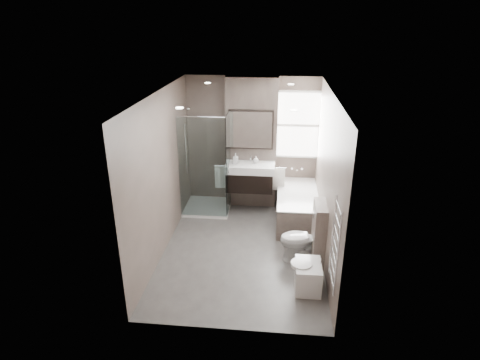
# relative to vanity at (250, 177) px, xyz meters

# --- Properties ---
(room) EXTENTS (2.70, 3.90, 2.70)m
(room) POSITION_rel_vanity_xyz_m (0.00, -1.43, 0.56)
(room) COLOR #4E4B48
(room) RESTS_ON ground
(vanity_pier) EXTENTS (1.00, 0.25, 2.60)m
(vanity_pier) POSITION_rel_vanity_xyz_m (0.00, 0.35, 0.56)
(vanity_pier) COLOR #5F534B
(vanity_pier) RESTS_ON ground
(vanity) EXTENTS (0.95, 0.47, 0.66)m
(vanity) POSITION_rel_vanity_xyz_m (0.00, 0.00, 0.00)
(vanity) COLOR black
(vanity) RESTS_ON vanity_pier
(mirror_cabinet) EXTENTS (0.86, 0.08, 0.76)m
(mirror_cabinet) POSITION_rel_vanity_xyz_m (0.00, 0.19, 0.89)
(mirror_cabinet) COLOR black
(mirror_cabinet) RESTS_ON vanity_pier
(towel_left) EXTENTS (0.24, 0.06, 0.44)m
(towel_left) POSITION_rel_vanity_xyz_m (-0.56, -0.02, -0.02)
(towel_left) COLOR silver
(towel_left) RESTS_ON vanity_pier
(towel_right) EXTENTS (0.24, 0.06, 0.44)m
(towel_right) POSITION_rel_vanity_xyz_m (0.56, -0.02, -0.02)
(towel_right) COLOR silver
(towel_right) RESTS_ON vanity_pier
(shower_enclosure) EXTENTS (0.90, 0.90, 2.00)m
(shower_enclosure) POSITION_rel_vanity_xyz_m (-0.75, -0.08, -0.25)
(shower_enclosure) COLOR white
(shower_enclosure) RESTS_ON ground
(bathtub) EXTENTS (0.75, 1.60, 0.57)m
(bathtub) POSITION_rel_vanity_xyz_m (0.92, -0.33, -0.43)
(bathtub) COLOR #5F534B
(bathtub) RESTS_ON ground
(window) EXTENTS (0.98, 0.06, 1.33)m
(window) POSITION_rel_vanity_xyz_m (0.90, 0.45, 0.93)
(window) COLOR white
(window) RESTS_ON room
(toilet) EXTENTS (0.76, 0.50, 0.72)m
(toilet) POSITION_rel_vanity_xyz_m (0.97, -1.64, -0.38)
(toilet) COLOR white
(toilet) RESTS_ON ground
(cistern_box) EXTENTS (0.19, 0.55, 1.00)m
(cistern_box) POSITION_rel_vanity_xyz_m (1.21, -1.68, -0.24)
(cistern_box) COLOR #5F534B
(cistern_box) RESTS_ON ground
(bidet) EXTENTS (0.43, 0.50, 0.52)m
(bidet) POSITION_rel_vanity_xyz_m (1.01, -2.39, -0.53)
(bidet) COLOR white
(bidet) RESTS_ON ground
(towel_radiator) EXTENTS (0.03, 0.49, 1.10)m
(towel_radiator) POSITION_rel_vanity_xyz_m (1.25, -3.03, 0.38)
(towel_radiator) COLOR silver
(towel_radiator) RESTS_ON room
(soap_bottle_a) EXTENTS (0.09, 0.10, 0.21)m
(soap_bottle_a) POSITION_rel_vanity_xyz_m (-0.28, -0.01, 0.36)
(soap_bottle_a) COLOR white
(soap_bottle_a) RESTS_ON vanity
(soap_bottle_b) EXTENTS (0.11, 0.11, 0.14)m
(soap_bottle_b) POSITION_rel_vanity_xyz_m (0.11, 0.08, 0.33)
(soap_bottle_b) COLOR white
(soap_bottle_b) RESTS_ON vanity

